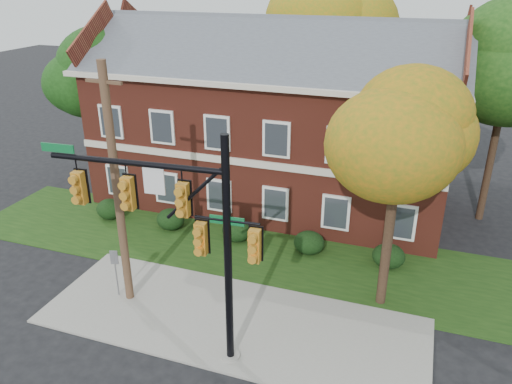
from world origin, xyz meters
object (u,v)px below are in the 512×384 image
(hedge_far_right, at_px, (389,256))
(tree_far_rear, at_px, (331,22))
(hedge_far_left, at_px, (110,209))
(hedge_right, at_px, (309,243))
(hedge_center, at_px, (237,230))
(utility_pole, at_px, (117,190))
(apartment_building, at_px, (272,111))
(hedge_left, at_px, (171,219))
(sign_post, at_px, (115,266))
(tree_left_rear, at_px, (98,71))
(tree_near_right, at_px, (407,139))
(traffic_signal, at_px, (183,225))

(hedge_far_right, relative_size, tree_far_rear, 0.12)
(hedge_far_left, height_order, hedge_right, same)
(hedge_center, height_order, utility_pole, utility_pole)
(apartment_building, bearing_deg, hedge_left, -123.67)
(apartment_building, xyz_separation_m, utility_pole, (-2.26, -10.94, -0.34))
(tree_far_rear, bearing_deg, hedge_right, -80.64)
(hedge_right, height_order, hedge_far_right, same)
(hedge_far_left, relative_size, hedge_far_right, 1.00)
(hedge_far_left, distance_m, hedge_right, 10.50)
(hedge_right, bearing_deg, sign_post, -137.66)
(tree_left_rear, bearing_deg, tree_near_right, -22.36)
(hedge_far_right, xyz_separation_m, tree_far_rear, (-5.66, 13.09, 8.32))
(traffic_signal, bearing_deg, hedge_far_right, 48.93)
(tree_left_rear, bearing_deg, traffic_signal, -46.71)
(apartment_building, xyz_separation_m, hedge_center, (0.00, -5.25, -4.46))
(tree_left_rear, bearing_deg, hedge_right, -17.37)
(hedge_center, bearing_deg, traffic_signal, -80.18)
(tree_far_rear, bearing_deg, apartment_building, -99.71)
(hedge_left, relative_size, tree_left_rear, 0.16)
(tree_left_rear, bearing_deg, apartment_building, 6.54)
(hedge_center, bearing_deg, sign_post, -115.80)
(hedge_right, bearing_deg, apartment_building, 123.67)
(tree_left_rear, distance_m, utility_pole, 12.51)
(tree_left_rear, distance_m, tree_far_rear, 14.40)
(hedge_far_right, height_order, sign_post, sign_post)
(hedge_far_right, distance_m, traffic_signal, 10.40)
(hedge_far_left, bearing_deg, tree_left_rear, 123.42)
(hedge_right, xyz_separation_m, traffic_signal, (-2.19, -7.58, 4.27))
(utility_pole, bearing_deg, tree_left_rear, 131.57)
(hedge_far_right, relative_size, tree_left_rear, 0.16)
(tree_near_right, distance_m, traffic_signal, 7.81)
(hedge_right, distance_m, hedge_far_right, 3.50)
(utility_pole, bearing_deg, hedge_far_left, 134.15)
(sign_post, bearing_deg, tree_far_rear, 59.96)
(tree_far_rear, relative_size, traffic_signal, 1.49)
(apartment_building, xyz_separation_m, tree_near_right, (7.22, -8.09, 1.68))
(tree_left_rear, relative_size, utility_pole, 0.97)
(hedge_far_right, bearing_deg, traffic_signal, -126.87)
(hedge_far_left, xyz_separation_m, sign_post, (4.24, -5.70, 0.87))
(hedge_right, height_order, sign_post, sign_post)
(tree_near_right, distance_m, tree_far_rear, 17.12)
(hedge_left, height_order, tree_far_rear, tree_far_rear)
(hedge_far_right, relative_size, sign_post, 0.68)
(hedge_far_left, bearing_deg, hedge_left, 0.00)
(hedge_left, distance_m, hedge_center, 3.50)
(tree_near_right, xyz_separation_m, traffic_signal, (-5.91, -4.75, -1.88))
(traffic_signal, height_order, utility_pole, utility_pole)
(apartment_building, distance_m, tree_near_right, 10.97)
(apartment_building, distance_m, utility_pole, 11.17)
(hedge_far_left, bearing_deg, tree_near_right, -11.27)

